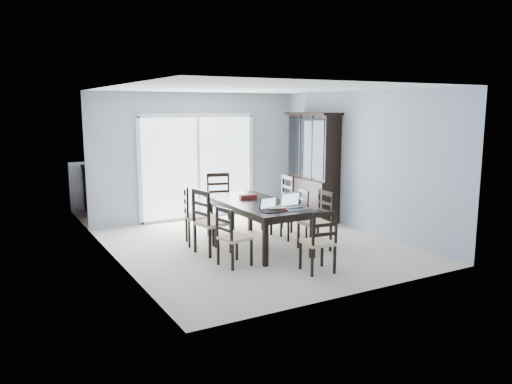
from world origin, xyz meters
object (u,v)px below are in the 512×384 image
at_px(chair_left_mid, 207,215).
at_px(laptop_silver, 295,206).
at_px(game_box, 248,197).
at_px(chair_end_far, 219,194).
at_px(chair_left_far, 193,208).
at_px(chair_end_near, 321,235).
at_px(chair_left_near, 230,230).
at_px(dining_table, 257,207).
at_px(chair_right_near, 320,214).
at_px(chair_right_far, 282,197).
at_px(laptop_dark, 273,208).
at_px(hot_tub, 142,188).
at_px(cell_phone, 292,210).
at_px(chair_right_mid, 298,209).
at_px(china_hutch, 313,168).

relative_size(chair_left_mid, laptop_silver, 3.36).
bearing_deg(game_box, chair_end_far, 89.34).
bearing_deg(chair_left_far, chair_end_near, 37.89).
relative_size(chair_left_near, chair_left_far, 0.87).
bearing_deg(dining_table, chair_right_near, -39.39).
bearing_deg(chair_right_near, chair_right_far, -1.64).
xyz_separation_m(laptop_dark, laptop_silver, (0.39, -0.02, 0.01)).
bearing_deg(hot_tub, game_box, -75.36).
distance_m(chair_left_mid, laptop_dark, 1.08).
bearing_deg(laptop_silver, cell_phone, -157.61).
bearing_deg(chair_end_far, laptop_silver, 108.47).
distance_m(dining_table, chair_end_far, 1.55).
xyz_separation_m(chair_right_far, game_box, (-0.89, -0.32, 0.15)).
relative_size(chair_right_near, laptop_silver, 3.11).
relative_size(chair_left_far, chair_right_mid, 1.16).
bearing_deg(laptop_silver, chair_right_mid, 53.15).
relative_size(laptop_dark, laptop_silver, 0.85).
xyz_separation_m(cell_phone, game_box, (-0.11, 1.20, 0.03)).
distance_m(laptop_dark, cell_phone, 0.31).
distance_m(dining_table, chair_right_mid, 0.91).
bearing_deg(chair_right_mid, china_hutch, -33.66).
distance_m(chair_left_far, cell_phone, 1.79).
relative_size(china_hutch, chair_left_far, 1.87).
distance_m(laptop_dark, laptop_silver, 0.39).
height_order(chair_right_near, chair_end_far, chair_end_far).
height_order(chair_right_far, cell_phone, chair_right_far).
distance_m(chair_left_mid, chair_end_near, 1.92).
distance_m(chair_right_near, game_box, 1.29).
xyz_separation_m(laptop_silver, game_box, (-0.20, 1.16, -0.02)).
bearing_deg(chair_left_far, chair_right_mid, 88.18).
height_order(dining_table, laptop_silver, laptop_silver).
height_order(chair_right_near, chair_end_near, chair_right_near).
xyz_separation_m(chair_left_near, chair_right_far, (1.80, 1.44, 0.10)).
relative_size(chair_right_mid, hot_tub, 0.44).
bearing_deg(game_box, dining_table, -94.70).
relative_size(chair_end_far, game_box, 4.27).
bearing_deg(laptop_dark, chair_left_far, 114.30).
bearing_deg(laptop_dark, chair_end_near, -76.03).
height_order(chair_left_mid, laptop_silver, chair_left_mid).
bearing_deg(chair_right_mid, dining_table, 106.68).
bearing_deg(chair_right_mid, game_box, 83.75).
distance_m(chair_left_near, chair_left_far, 1.39).
bearing_deg(chair_left_far, chair_right_near, 67.47).
xyz_separation_m(chair_right_near, laptop_silver, (-0.58, -0.14, 0.22)).
bearing_deg(chair_left_mid, hot_tub, 167.56).
bearing_deg(chair_right_mid, chair_end_near, 165.81).
distance_m(china_hutch, chair_left_near, 3.57).
distance_m(chair_left_far, chair_end_near, 2.48).
distance_m(chair_end_far, hot_tub, 2.32).
xyz_separation_m(chair_right_near, chair_end_far, (-0.76, 2.21, 0.05)).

